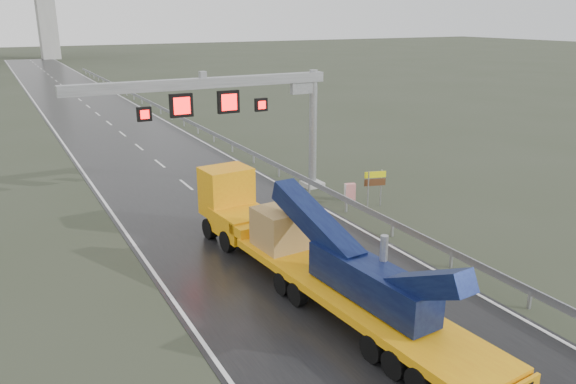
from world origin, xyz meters
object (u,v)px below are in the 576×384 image
heavy_haul_truck (296,244)px  striped_barrier (350,192)px  sign_gantry (240,102)px  exit_sign_pair (375,182)px

heavy_haul_truck → striped_barrier: bearing=39.5°
sign_gantry → exit_sign_pair: bearing=-41.0°
striped_barrier → exit_sign_pair: bearing=-57.6°
sign_gantry → heavy_haul_truck: (-2.38, -10.85, -4.05)m
heavy_haul_truck → striped_barrier: heavy_haul_truck is taller
sign_gantry → heavy_haul_truck: 11.83m
heavy_haul_truck → exit_sign_pair: heavy_haul_truck is taller
exit_sign_pair → striped_barrier: bearing=123.3°
exit_sign_pair → sign_gantry: bearing=155.0°
striped_barrier → heavy_haul_truck: bearing=-120.9°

